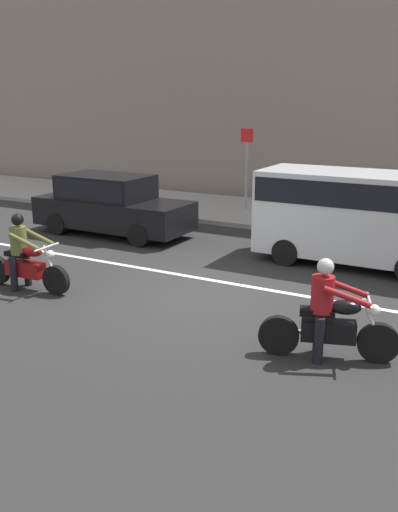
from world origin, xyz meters
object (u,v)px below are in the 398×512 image
object	(u,v)px
motorcycle_with_rider_crimson	(328,318)
street_sign_post	(247,161)
parked_van_silver	(358,212)
motorcycle_with_rider_olive	(24,259)
parked_sedan_black	(111,204)

from	to	relation	value
motorcycle_with_rider_crimson	street_sign_post	distance (m)	11.16
parked_van_silver	street_sign_post	distance (m)	6.44
parked_van_silver	motorcycle_with_rider_olive	bearing A→B (deg)	-137.16
parked_van_silver	parked_sedan_black	bearing A→B (deg)	-177.22
motorcycle_with_rider_olive	street_sign_post	bearing A→B (deg)	85.51
motorcycle_with_rider_olive	street_sign_post	world-z (taller)	street_sign_post
parked_sedan_black	street_sign_post	bearing A→B (deg)	64.71
motorcycle_with_rider_crimson	parked_sedan_black	world-z (taller)	parked_sedan_black
motorcycle_with_rider_crimson	motorcycle_with_rider_olive	xyz separation A→B (m)	(-6.41, 0.14, 0.00)
motorcycle_with_rider_crimson	motorcycle_with_rider_olive	size ratio (longest dim) A/B	0.93
motorcycle_with_rider_crimson	parked_van_silver	bearing A→B (deg)	99.63
motorcycle_with_rider_crimson	parked_sedan_black	distance (m)	9.27
motorcycle_with_rider_olive	parked_van_silver	xyz separation A→B (m)	(5.52, 5.12, 0.62)
parked_van_silver	parked_sedan_black	xyz separation A→B (m)	(-6.96, -0.34, -0.39)
motorcycle_with_rider_olive	parked_sedan_black	bearing A→B (deg)	106.81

